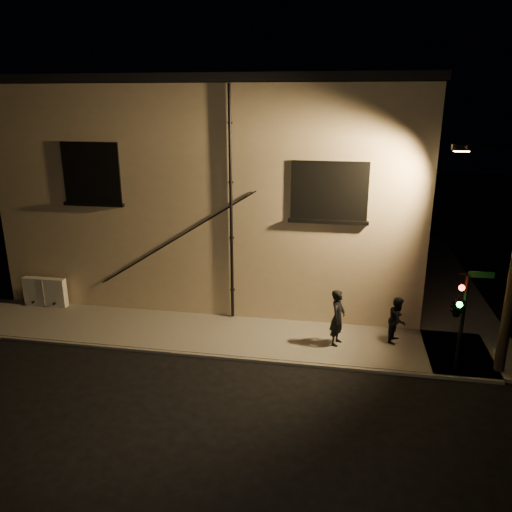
% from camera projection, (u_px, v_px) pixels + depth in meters
% --- Properties ---
extents(ground, '(90.00, 90.00, 0.00)m').
position_uv_depth(ground, '(268.00, 362.00, 15.80)').
color(ground, black).
extents(sidewalk, '(21.00, 16.00, 0.12)m').
position_uv_depth(sidewalk, '(315.00, 308.00, 19.70)').
color(sidewalk, slate).
rests_on(sidewalk, ground).
extents(building, '(16.20, 12.23, 8.80)m').
position_uv_depth(building, '(235.00, 178.00, 23.42)').
color(building, beige).
rests_on(building, ground).
extents(utility_cabinet, '(1.74, 0.29, 1.14)m').
position_uv_depth(utility_cabinet, '(45.00, 292.00, 19.67)').
color(utility_cabinet, silver).
rests_on(utility_cabinet, sidewalk).
extents(pedestrian_a, '(0.65, 0.80, 1.91)m').
position_uv_depth(pedestrian_a, '(338.00, 317.00, 16.44)').
color(pedestrian_a, black).
rests_on(pedestrian_a, sidewalk).
extents(pedestrian_b, '(0.81, 0.92, 1.58)m').
position_uv_depth(pedestrian_b, '(397.00, 320.00, 16.68)').
color(pedestrian_b, black).
rests_on(pedestrian_b, sidewalk).
extents(traffic_signal, '(1.20, 1.86, 3.18)m').
position_uv_depth(traffic_signal, '(458.00, 306.00, 14.38)').
color(traffic_signal, black).
rests_on(traffic_signal, sidewalk).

